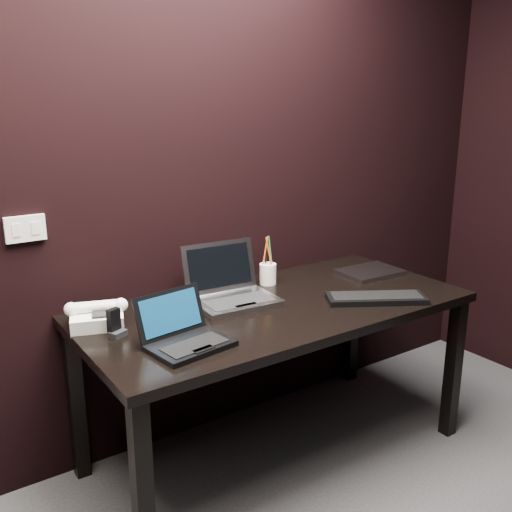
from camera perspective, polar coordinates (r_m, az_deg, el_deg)
wall_back at (r=2.54m, az=-8.74°, el=8.47°), size 4.00×0.00×4.00m
wall_switch at (r=2.36m, az=-22.08°, el=2.55°), size 0.15×0.02×0.10m
desk at (r=2.52m, az=2.09°, el=-6.46°), size 1.70×0.80×0.74m
netbook at (r=2.09m, az=-7.13°, el=-7.92°), size 0.32×0.29×0.18m
silver_laptop at (r=2.50m, az=-2.48°, el=-3.59°), size 0.37×0.34×0.24m
ext_keyboard at (r=2.57m, az=11.93°, el=-4.12°), size 0.45×0.35×0.03m
closed_laptop at (r=2.96m, az=11.32°, el=-1.57°), size 0.32×0.23×0.02m
desk_phone at (r=2.32m, az=-15.61°, el=-5.76°), size 0.25×0.24×0.12m
mobile_phone at (r=2.22m, az=-13.91°, el=-6.80°), size 0.07×0.07×0.11m
pen_cup at (r=2.73m, az=1.19°, el=-1.70°), size 0.10×0.10×0.24m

